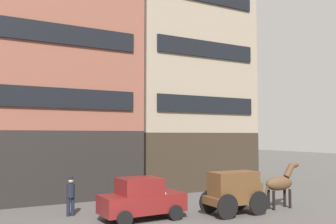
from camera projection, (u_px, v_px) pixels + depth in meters
The scene contains 6 objects.
building_center_left at pixel (56, 72), 22.33m from camera, with size 10.06×5.55×15.03m.
building_center_right at pixel (187, 78), 26.83m from camera, with size 9.45×5.55×15.62m.
cargo_wagon at pixel (235, 189), 17.19m from camera, with size 2.91×1.53×1.98m.
draft_horse at pixel (281, 183), 18.61m from camera, with size 2.34×0.62×2.30m.
sedan_dark at pixel (142, 199), 16.06m from camera, with size 3.74×1.95×1.83m.
pedestrian_officer at pixel (71, 194), 16.80m from camera, with size 0.49×0.49×1.79m.
Camera 1 is at (-4.59, -12.21, 3.71)m, focal length 39.17 mm.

